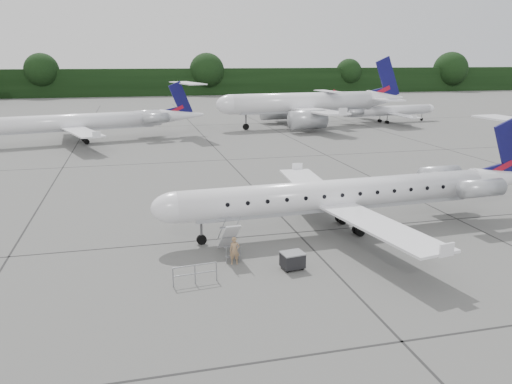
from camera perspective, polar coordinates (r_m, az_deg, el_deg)
name	(u,v)px	position (r m, az deg, el deg)	size (l,w,h in m)	color
ground	(358,243)	(31.19, 11.62, -5.73)	(320.00, 320.00, 0.00)	#5D5D5B
treeline	(174,82)	(156.91, -9.34, 12.30)	(260.00, 4.00, 8.00)	black
main_regional_jet	(338,180)	(32.22, 9.40, 1.38)	(26.54, 19.11, 6.80)	white
airstair	(229,238)	(28.40, -3.13, -5.23)	(0.85, 2.32, 2.13)	white
passenger	(235,251)	(27.31, -2.46, -6.72)	(0.56, 0.37, 1.55)	#967451
safety_railing	(195,275)	(25.29, -6.98, -9.34)	(2.20, 0.08, 1.00)	gray
baggage_cart	(293,260)	(26.86, 4.20, -7.79)	(1.14, 0.92, 0.99)	black
bg_narrowbody	(303,93)	(82.36, 5.41, 11.24)	(31.00, 22.32, 11.13)	white
bg_regional_left	(74,114)	(70.35, -20.08, 8.37)	(29.39, 21.16, 7.71)	white
bg_regional_right	(388,106)	(91.15, 14.88, 9.50)	(22.33, 16.07, 5.86)	white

